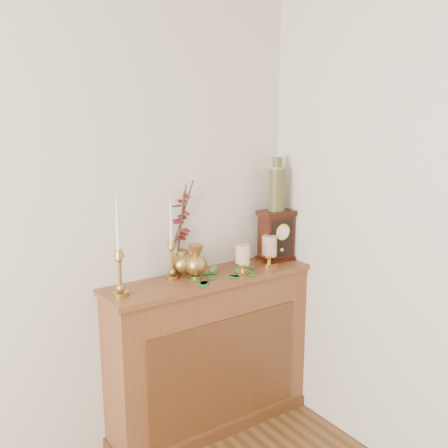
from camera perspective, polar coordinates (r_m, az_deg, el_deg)
room_walls at (r=0.31m, az=-9.08°, el=-21.62°), size 4.08×4.58×2.64m
console_shelf at (r=3.12m, az=-1.47°, el=-14.23°), size 1.24×0.34×0.93m
candlestick_left at (r=2.62m, az=-11.32°, el=-4.37°), size 0.08×0.08×0.49m
candlestick_center at (r=2.85m, az=-5.71°, el=-3.15°), size 0.07×0.07×0.44m
bud_vase at (r=2.84m, az=-3.07°, el=-4.20°), size 0.12×0.12×0.19m
ginger_jar at (r=2.92m, az=-4.67°, el=-0.81°), size 0.21×0.23×0.53m
pillar_candle_left at (r=2.93m, az=2.04°, el=-3.69°), size 0.09×0.09×0.18m
pillar_candle_right at (r=3.09m, az=4.95°, el=-2.71°), size 0.10×0.10×0.19m
ivy_garland at (r=2.88m, az=-0.64°, el=-5.62°), size 0.49×0.22×0.09m
mantel_clock at (r=3.19m, az=5.68°, el=-1.29°), size 0.22×0.16×0.31m
ceramic_vase at (r=3.13m, az=5.78°, el=4.05°), size 0.10×0.10×0.32m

